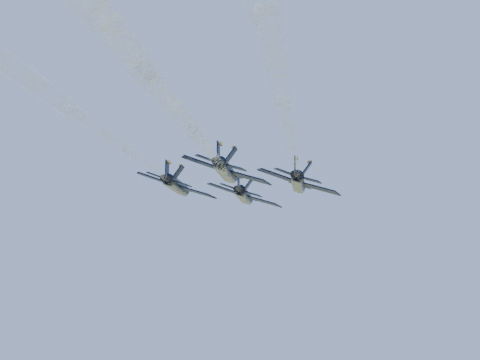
% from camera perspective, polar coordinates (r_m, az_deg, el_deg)
% --- Properties ---
extents(jet_lead, '(12.88, 17.46, 5.19)m').
position_cam_1_polar(jet_lead, '(125.67, 0.35, -1.22)').
color(jet_lead, black).
extents(jet_left, '(12.88, 17.46, 5.19)m').
position_cam_1_polar(jet_left, '(116.67, -4.91, -0.46)').
color(jet_left, black).
extents(jet_right, '(12.88, 17.46, 5.19)m').
position_cam_1_polar(jet_right, '(113.78, 4.58, -0.21)').
color(jet_right, black).
extents(jet_slot, '(12.88, 17.46, 5.19)m').
position_cam_1_polar(jet_slot, '(104.37, -1.05, 0.69)').
color(jet_slot, black).
extents(smoke_trail_lead, '(11.98, 84.81, 2.71)m').
position_cam_1_polar(smoke_trail_lead, '(64.90, -4.90, 7.75)').
color(smoke_trail_lead, white).
extents(smoke_trail_left, '(11.98, 84.81, 2.71)m').
position_cam_1_polar(smoke_trail_left, '(57.98, -16.55, 10.42)').
color(smoke_trail_left, white).
extents(smoke_trail_right, '(11.98, 84.81, 2.71)m').
position_cam_1_polar(smoke_trail_right, '(53.08, 3.11, 11.97)').
color(smoke_trail_right, white).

